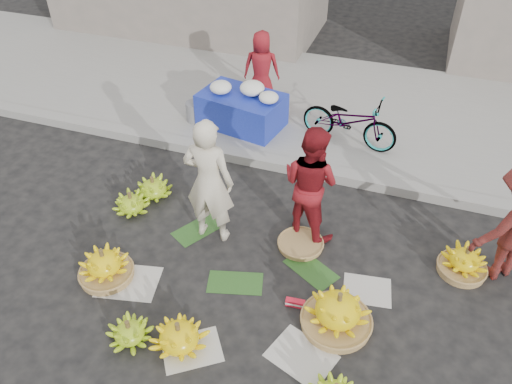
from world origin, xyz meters
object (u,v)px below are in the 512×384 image
(vendor_cream, at_px, (209,182))
(flower_table, at_px, (242,108))
(bicycle, at_px, (350,120))
(banana_bunch_0, at_px, (105,265))
(banana_bunch_4, at_px, (338,311))

(vendor_cream, bearing_deg, flower_table, -80.46)
(flower_table, xyz_separation_m, bicycle, (1.79, 0.03, 0.08))
(banana_bunch_0, xyz_separation_m, bicycle, (2.18, 3.66, 0.34))
(flower_table, relative_size, bicycle, 0.95)
(flower_table, bearing_deg, bicycle, 11.67)
(banana_bunch_0, height_order, vendor_cream, vendor_cream)
(flower_table, bearing_deg, banana_bunch_4, -44.86)
(banana_bunch_4, bearing_deg, banana_bunch_0, -175.64)
(vendor_cream, xyz_separation_m, bicycle, (1.27, 2.57, -0.34))
(banana_bunch_0, distance_m, banana_bunch_4, 2.75)
(banana_bunch_4, height_order, bicycle, bicycle)
(flower_table, bearing_deg, vendor_cream, -67.79)
(banana_bunch_4, relative_size, vendor_cream, 0.51)
(banana_bunch_4, distance_m, bicycle, 3.51)
(banana_bunch_4, bearing_deg, vendor_cream, 154.20)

